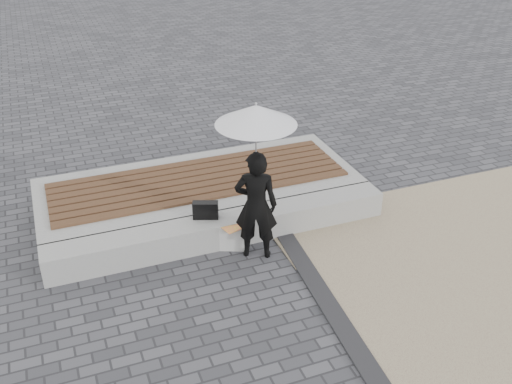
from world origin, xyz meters
TOP-DOWN VIEW (x-y plane):
  - ground at (0.00, 0.00)m, footprint 80.00×80.00m
  - terrazzo_zone at (3.20, -0.50)m, footprint 5.00×5.00m
  - edging_band at (0.75, -0.50)m, footprint 0.61×5.20m
  - seating_ledge at (0.00, 1.60)m, footprint 5.00×0.45m
  - timber_platform at (0.00, 2.80)m, footprint 5.00×2.00m
  - timber_decking at (0.00, 2.80)m, footprint 4.60×1.40m
  - woman at (0.33, 1.12)m, footprint 0.68×0.59m
  - parasol at (0.33, 1.12)m, footprint 1.03×1.03m
  - handbag at (-0.22, 1.68)m, footprint 0.38×0.24m
  - canvas_tote at (0.07, 1.37)m, footprint 0.39×0.28m
  - magazine at (0.07, 1.32)m, footprint 0.34×0.29m

SIDE VIEW (x-z plane):
  - ground at x=0.00m, z-range 0.00..0.00m
  - terrazzo_zone at x=3.20m, z-range 0.00..0.02m
  - edging_band at x=0.75m, z-range 0.00..0.04m
  - canvas_tote at x=0.07m, z-range 0.00..0.38m
  - seating_ledge at x=0.00m, z-range 0.00..0.40m
  - timber_platform at x=0.00m, z-range 0.00..0.40m
  - magazine at x=0.07m, z-range 0.38..0.39m
  - timber_decking at x=0.00m, z-range 0.40..0.44m
  - handbag at x=-0.22m, z-range 0.40..0.65m
  - woman at x=0.33m, z-range 0.00..1.59m
  - parasol at x=0.33m, z-range 1.43..2.75m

